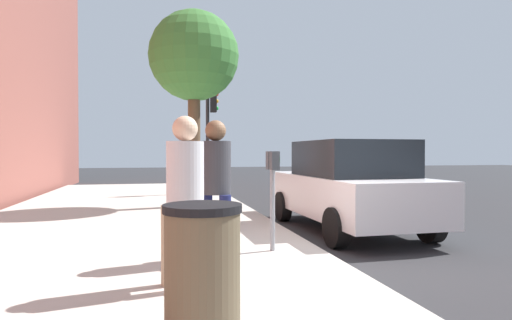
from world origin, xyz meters
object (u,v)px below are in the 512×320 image
object	(u,v)px
pedestrian_at_meter	(216,177)
traffic_signal	(211,122)
parking_meter	(273,179)
pedestrian_bystander	(185,186)
parked_sedan_near	(348,185)
street_tree	(194,58)
trash_bin	(203,272)

from	to	relation	value
pedestrian_at_meter	traffic_signal	xyz separation A→B (m)	(9.26, -1.09, 1.35)
traffic_signal	pedestrian_at_meter	bearing A→B (deg)	173.28
parking_meter	pedestrian_bystander	distance (m)	1.92
parked_sedan_near	traffic_signal	bearing A→B (deg)	14.95
street_tree	traffic_signal	bearing A→B (deg)	-13.91
pedestrian_at_meter	parked_sedan_near	size ratio (longest dim) A/B	0.41
parking_meter	street_tree	distance (m)	6.13
parking_meter	pedestrian_bystander	xyz separation A→B (m)	(-1.40, 1.32, 0.03)
pedestrian_bystander	trash_bin	xyz separation A→B (m)	(-1.32, -0.04, -0.54)
traffic_signal	parking_meter	bearing A→B (deg)	178.53
pedestrian_bystander	trash_bin	world-z (taller)	pedestrian_bystander
street_tree	pedestrian_bystander	bearing A→B (deg)	174.25
pedestrian_at_meter	parking_meter	bearing A→B (deg)	-5.17
pedestrian_at_meter	street_tree	xyz separation A→B (m)	(5.79, -0.23, 2.76)
pedestrian_bystander	trash_bin	distance (m)	1.43
parking_meter	pedestrian_at_meter	size ratio (longest dim) A/B	0.78
parking_meter	traffic_signal	size ratio (longest dim) A/B	0.39
parking_meter	pedestrian_bystander	bearing A→B (deg)	136.71
pedestrian_at_meter	street_tree	bearing A→B (deg)	58.76
parking_meter	parked_sedan_near	xyz separation A→B (m)	(1.97, -2.07, -0.27)
pedestrian_bystander	street_tree	xyz separation A→B (m)	(6.81, -0.69, 2.79)
pedestrian_at_meter	trash_bin	xyz separation A→B (m)	(-2.34, 0.42, -0.57)
parking_meter	trash_bin	xyz separation A→B (m)	(-2.72, 1.28, -0.51)
pedestrian_at_meter	parked_sedan_near	xyz separation A→B (m)	(2.35, -2.94, -0.33)
pedestrian_bystander	traffic_signal	bearing A→B (deg)	18.36
street_tree	pedestrian_at_meter	bearing A→B (deg)	177.72
pedestrian_at_meter	trash_bin	world-z (taller)	pedestrian_at_meter
parking_meter	parked_sedan_near	size ratio (longest dim) A/B	0.32
pedestrian_at_meter	pedestrian_bystander	size ratio (longest dim) A/B	1.02
parking_meter	street_tree	bearing A→B (deg)	6.68
parked_sedan_near	traffic_signal	xyz separation A→B (m)	(6.91, 1.85, 1.68)
trash_bin	street_tree	bearing A→B (deg)	-4.56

